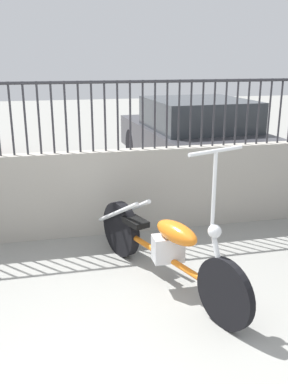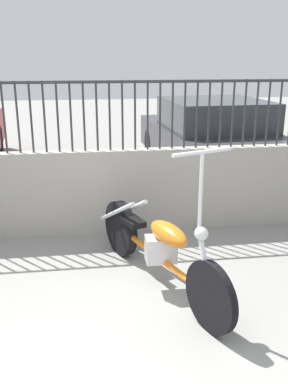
{
  "view_description": "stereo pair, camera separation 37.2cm",
  "coord_description": "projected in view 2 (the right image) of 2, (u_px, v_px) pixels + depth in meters",
  "views": [
    {
      "loc": [
        -0.29,
        -2.21,
        2.08
      ],
      "look_at": [
        0.68,
        2.03,
        0.7
      ],
      "focal_mm": 40.0,
      "sensor_mm": 36.0,
      "label": 1
    },
    {
      "loc": [
        0.07,
        -2.28,
        2.08
      ],
      "look_at": [
        0.68,
        2.03,
        0.7
      ],
      "focal_mm": 40.0,
      "sensor_mm": 36.0,
      "label": 2
    }
  ],
  "objects": [
    {
      "name": "motorcycle_orange",
      "position": [
        153.0,
        244.0,
        4.04
      ],
      "size": [
        0.96,
        2.13,
        1.43
      ],
      "rotation": [
        0.0,
        0.0,
        -1.21
      ],
      "color": "black",
      "rests_on": "ground_plane"
    },
    {
      "name": "low_wall",
      "position": [
        81.0,
        193.0,
        5.16
      ],
      "size": [
        10.64,
        0.18,
        1.02
      ],
      "color": "#9E998E",
      "rests_on": "ground_plane"
    },
    {
      "name": "car_dark_grey",
      "position": [
        211.0,
        137.0,
        7.83
      ],
      "size": [
        2.07,
        4.01,
        1.36
      ],
      "rotation": [
        0.0,
        0.0,
        1.62
      ],
      "color": "black",
      "rests_on": "ground_plane"
    },
    {
      "name": "fence_railing",
      "position": [
        77.0,
        107.0,
        4.85
      ],
      "size": [
        10.64,
        0.04,
        0.8
      ],
      "color": "#2D2D33",
      "rests_on": "low_wall"
    }
  ]
}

